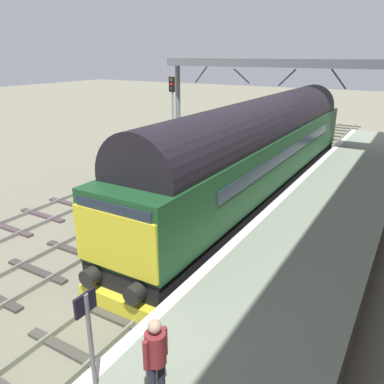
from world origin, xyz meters
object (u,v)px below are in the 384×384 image
(diesel_locomotive, at_px, (260,148))
(waiting_passenger, at_px, (156,355))
(signal_post_mid, at_px, (172,104))
(platform_number_sign, at_px, (89,328))

(diesel_locomotive, height_order, waiting_passenger, diesel_locomotive)
(diesel_locomotive, relative_size, signal_post_mid, 3.98)
(platform_number_sign, height_order, waiting_passenger, platform_number_sign)
(diesel_locomotive, height_order, signal_post_mid, signal_post_mid)
(diesel_locomotive, relative_size, waiting_passenger, 12.16)
(signal_post_mid, relative_size, waiting_passenger, 3.06)
(diesel_locomotive, distance_m, signal_post_mid, 10.97)
(signal_post_mid, height_order, platform_number_sign, signal_post_mid)
(signal_post_mid, xyz_separation_m, platform_number_sign, (10.91, -18.99, -0.91))
(signal_post_mid, distance_m, waiting_passenger, 22.25)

